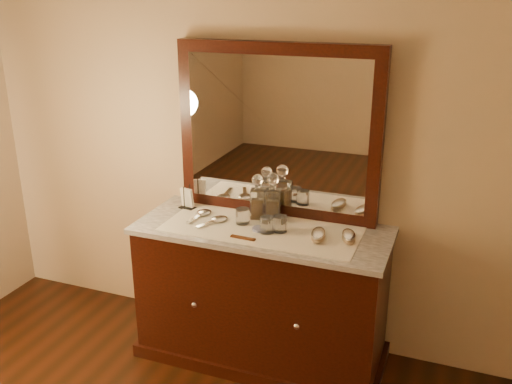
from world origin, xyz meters
TOP-DOWN VIEW (x-y plane):
  - dresser_cabinet at (0.00, 1.96)m, footprint 1.40×0.55m
  - dresser_plinth at (0.00, 1.96)m, footprint 1.46×0.59m
  - knob_left at (-0.30, 1.67)m, footprint 0.04×0.04m
  - knob_right at (0.30, 1.67)m, footprint 0.04×0.04m
  - marble_top at (0.00, 1.96)m, footprint 1.44×0.59m
  - mirror_frame at (0.00, 2.20)m, footprint 1.20×0.08m
  - mirror_glass at (0.00, 2.17)m, footprint 1.06×0.01m
  - lace_runner at (0.00, 1.94)m, footprint 1.10×0.45m
  - pin_dish at (-0.00, 1.91)m, footprint 0.11×0.11m
  - comb at (-0.05, 1.78)m, footprint 0.14×0.03m
  - napkin_rack at (-0.53, 2.08)m, footprint 0.11×0.08m
  - decanter_left at (-0.08, 2.08)m, footprint 0.10×0.10m
  - decanter_right at (0.02, 2.08)m, footprint 0.11×0.11m
  - brush_near at (0.33, 1.92)m, footprint 0.10×0.18m
  - brush_far at (0.49, 1.96)m, footprint 0.11×0.17m
  - hand_mirror_outer at (-0.40, 2.00)m, footprint 0.10×0.23m
  - hand_mirror_inner at (-0.28, 1.94)m, footprint 0.14×0.23m
  - tumblers at (0.01, 1.94)m, footprint 0.32×0.15m

SIDE VIEW (x-z plane):
  - dresser_plinth at x=0.00m, z-range 0.00..0.08m
  - dresser_cabinet at x=0.00m, z-range 0.00..0.82m
  - knob_left at x=-0.30m, z-range 0.43..0.47m
  - knob_right at x=0.30m, z-range 0.43..0.47m
  - marble_top at x=0.00m, z-range 0.82..0.85m
  - lace_runner at x=0.00m, z-range 0.85..0.85m
  - comb at x=-0.05m, z-range 0.85..0.86m
  - pin_dish at x=0.00m, z-range 0.85..0.87m
  - hand_mirror_inner at x=-0.28m, z-range 0.85..0.87m
  - hand_mirror_outer at x=-0.40m, z-range 0.85..0.87m
  - brush_far at x=0.49m, z-range 0.85..0.90m
  - brush_near at x=0.33m, z-range 0.85..0.90m
  - tumblers at x=0.01m, z-range 0.85..0.94m
  - napkin_rack at x=-0.53m, z-range 0.84..0.98m
  - decanter_left at x=-0.08m, z-range 0.82..1.09m
  - decanter_right at x=0.02m, z-range 0.82..1.11m
  - mirror_frame at x=0.00m, z-range 0.85..1.85m
  - mirror_glass at x=0.00m, z-range 0.92..1.78m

